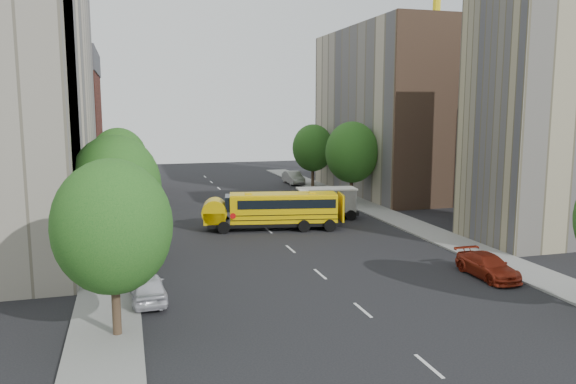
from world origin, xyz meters
name	(u,v)px	position (x,y,z in m)	size (l,w,h in m)	color
ground	(283,242)	(0.00, 0.00, 0.00)	(120.00, 120.00, 0.00)	black
sidewalk_left	(113,236)	(-11.50, 5.00, 0.06)	(3.00, 80.00, 0.12)	slate
sidewalk_right	(397,219)	(11.50, 5.00, 0.06)	(3.00, 80.00, 0.12)	slate
lane_markings	(252,216)	(0.00, 10.00, 0.01)	(0.15, 64.00, 0.01)	silver
building_left_cream	(9,99)	(-18.00, 6.00, 10.00)	(10.00, 26.00, 20.00)	beige
building_left_redbrick	(51,135)	(-18.00, 28.00, 6.50)	(10.00, 15.00, 13.00)	maroon
building_right_near	(549,121)	(18.00, -4.50, 8.50)	(10.00, 7.00, 17.00)	tan
building_right_far	(390,112)	(18.00, 20.00, 9.00)	(10.00, 22.00, 18.00)	#B4A88C
building_right_sidewall	(444,112)	(18.00, 9.00, 9.00)	(10.10, 0.30, 18.00)	brown
street_tree_0	(113,227)	(-11.00, -14.00, 4.64)	(4.80, 4.80, 7.41)	#38281C
street_tree_1	(116,186)	(-11.00, -4.00, 4.95)	(5.12, 5.12, 7.90)	#38281C
street_tree_2	(119,161)	(-11.00, 14.00, 4.83)	(4.99, 4.99, 7.71)	#38281C
street_tree_4	(352,152)	(11.00, 14.00, 5.08)	(5.25, 5.25, 8.10)	#38281C
street_tree_5	(313,148)	(11.00, 26.00, 4.70)	(4.86, 4.86, 7.51)	#38281C
school_bus	(273,209)	(0.46, 4.38, 1.62)	(10.53, 4.19, 2.90)	black
safari_truck	(321,203)	(5.48, 7.29, 1.40)	(6.44, 3.05, 2.65)	black
parked_car_0	(148,288)	(-9.60, -9.97, 0.70)	(1.66, 4.14, 1.41)	silver
parked_car_1	(138,214)	(-9.60, 9.98, 0.75)	(1.58, 4.53, 1.49)	white
parked_car_2	(135,192)	(-9.60, 22.73, 0.75)	(2.49, 5.40, 1.50)	black
parked_car_3	(488,266)	(8.80, -11.13, 0.65)	(1.82, 4.48, 1.30)	maroon
parked_car_5	(293,178)	(9.60, 29.40, 0.79)	(1.67, 4.79, 1.58)	gray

